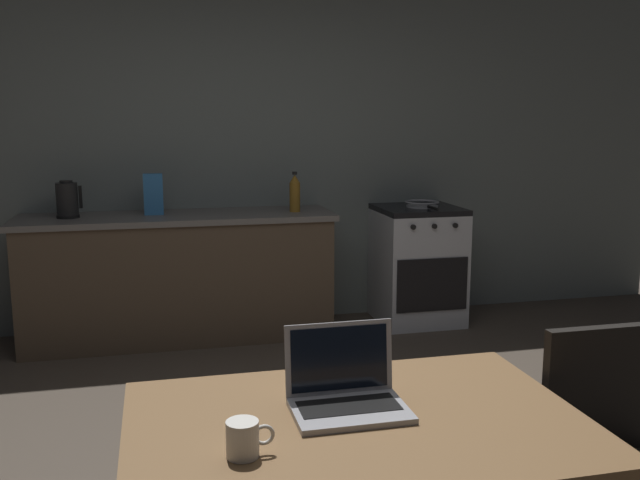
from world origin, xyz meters
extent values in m
cube|color=slate|center=(0.30, 2.69, 1.29)|extent=(6.40, 0.10, 2.59)
cube|color=#4C3D2D|center=(-0.50, 2.34, 0.42)|extent=(2.10, 0.60, 0.84)
cube|color=#66605B|center=(-0.50, 2.34, 0.86)|extent=(2.16, 0.64, 0.04)
cube|color=#B7BABF|center=(1.28, 2.34, 0.42)|extent=(0.60, 0.60, 0.84)
cube|color=black|center=(1.28, 2.34, 0.86)|extent=(0.60, 0.60, 0.04)
cube|color=black|center=(1.28, 2.03, 0.35)|extent=(0.54, 0.01, 0.39)
cylinder|color=black|center=(1.12, 2.02, 0.78)|extent=(0.04, 0.02, 0.04)
cylinder|color=black|center=(1.28, 2.02, 0.78)|extent=(0.04, 0.02, 0.04)
cylinder|color=black|center=(1.44, 2.02, 0.78)|extent=(0.04, 0.02, 0.04)
cube|color=brown|center=(-0.13, -0.83, 0.72)|extent=(1.25, 0.83, 0.04)
cylinder|color=brown|center=(0.44, -0.47, 0.35)|extent=(0.05, 0.05, 0.70)
cube|color=black|center=(0.72, -0.68, 0.69)|extent=(0.38, 0.04, 0.42)
cube|color=#99999E|center=(-0.14, -0.79, 0.75)|extent=(0.32, 0.22, 0.02)
cube|color=black|center=(-0.14, -0.78, 0.76)|extent=(0.28, 0.12, 0.00)
cube|color=#99999E|center=(-0.14, -0.67, 0.86)|extent=(0.32, 0.03, 0.21)
cube|color=black|center=(-0.14, -0.68, 0.86)|extent=(0.29, 0.02, 0.18)
cylinder|color=black|center=(-1.21, 2.34, 0.89)|extent=(0.15, 0.15, 0.02)
cylinder|color=black|center=(-1.21, 2.34, 1.01)|extent=(0.14, 0.14, 0.22)
cylinder|color=black|center=(-1.21, 2.34, 1.13)|extent=(0.08, 0.08, 0.02)
cube|color=black|center=(-1.13, 2.34, 1.02)|extent=(0.02, 0.02, 0.15)
cylinder|color=#8C601E|center=(0.33, 2.29, 0.99)|extent=(0.08, 0.08, 0.20)
cone|color=#8C601E|center=(0.33, 2.29, 1.12)|extent=(0.08, 0.08, 0.06)
cylinder|color=black|center=(0.33, 2.29, 1.16)|extent=(0.03, 0.03, 0.02)
cylinder|color=gray|center=(1.30, 2.32, 0.89)|extent=(0.24, 0.24, 0.01)
torus|color=gray|center=(1.30, 2.32, 0.92)|extent=(0.25, 0.25, 0.02)
cylinder|color=black|center=(1.30, 2.11, 0.90)|extent=(0.02, 0.18, 0.02)
cylinder|color=silver|center=(-0.46, -0.97, 0.79)|extent=(0.08, 0.08, 0.09)
torus|color=silver|center=(-0.41, -0.97, 0.79)|extent=(0.05, 0.01, 0.05)
cube|color=#3372B2|center=(-0.65, 2.36, 1.03)|extent=(0.13, 0.05, 0.28)
camera|label=1|loc=(-0.64, -2.54, 1.56)|focal=39.14mm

